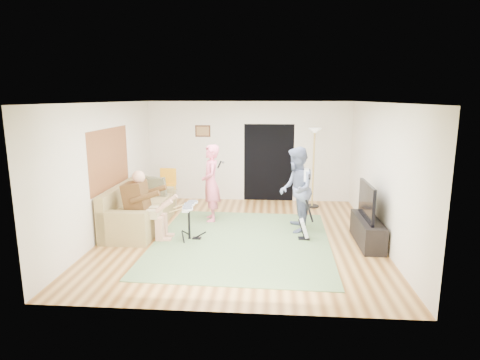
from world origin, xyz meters
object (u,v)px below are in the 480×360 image
at_px(sofa, 136,214).
at_px(guitar_spare, 305,228).
at_px(guitarist, 296,190).
at_px(television, 367,201).
at_px(tv_cabinet, 367,231).
at_px(dining_chair, 167,194).
at_px(drum_kit, 189,224).
at_px(torchiere_lamp, 314,154).
at_px(singer, 211,183).

bearing_deg(sofa, guitar_spare, -7.54).
xyz_separation_m(sofa, guitarist, (3.45, 0.07, 0.58)).
height_order(guitarist, television, guitarist).
xyz_separation_m(tv_cabinet, television, (-0.05, 0.00, 0.60)).
xyz_separation_m(guitarist, dining_chair, (-3.19, 1.54, -0.54)).
distance_m(sofa, drum_kit, 1.46).
distance_m(guitarist, tv_cabinet, 1.64).
xyz_separation_m(guitarist, tv_cabinet, (1.35, -0.67, -0.65)).
xyz_separation_m(drum_kit, guitarist, (2.15, 0.72, 0.57)).
relative_size(sofa, television, 2.13).
height_order(guitarist, guitar_spare, guitarist).
height_order(torchiere_lamp, tv_cabinet, torchiere_lamp).
height_order(singer, guitar_spare, singer).
xyz_separation_m(torchiere_lamp, tv_cabinet, (0.80, -2.63, -1.15)).
height_order(guitarist, tv_cabinet, guitarist).
relative_size(sofa, guitar_spare, 2.85).
relative_size(guitar_spare, torchiere_lamp, 0.40).
relative_size(sofa, tv_cabinet, 1.68).
height_order(guitar_spare, television, television).
distance_m(singer, guitar_spare, 2.42).
distance_m(drum_kit, singer, 1.43).
relative_size(guitar_spare, dining_chair, 0.82).
bearing_deg(tv_cabinet, guitarist, 153.58).
bearing_deg(singer, dining_chair, -140.16).
xyz_separation_m(guitarist, guitar_spare, (0.15, -0.55, -0.66)).
relative_size(singer, dining_chair, 1.75).
xyz_separation_m(sofa, tv_cabinet, (4.80, -0.60, -0.07)).
height_order(torchiere_lamp, dining_chair, torchiere_lamp).
height_order(guitar_spare, tv_cabinet, guitar_spare).
distance_m(drum_kit, guitarist, 2.34).
bearing_deg(drum_kit, tv_cabinet, 0.77).
bearing_deg(tv_cabinet, drum_kit, -179.23).
height_order(drum_kit, dining_chair, dining_chair).
bearing_deg(guitarist, sofa, -89.17).
relative_size(drum_kit, television, 0.67).
bearing_deg(television, guitarist, 152.71).
height_order(guitar_spare, dining_chair, dining_chair).
xyz_separation_m(drum_kit, torchiere_lamp, (2.70, 2.68, 1.07)).
relative_size(singer, guitarist, 0.98).
relative_size(guitarist, torchiere_lamp, 0.88).
bearing_deg(sofa, singer, 22.34).
bearing_deg(dining_chair, tv_cabinet, -20.99).
bearing_deg(guitarist, guitar_spare, 15.15).
height_order(torchiere_lamp, television, torchiere_lamp).
distance_m(guitarist, guitar_spare, 0.87).
xyz_separation_m(drum_kit, tv_cabinet, (3.50, 0.05, -0.07)).
bearing_deg(drum_kit, television, 0.78).
xyz_separation_m(sofa, singer, (1.56, 0.64, 0.56)).
bearing_deg(singer, guitar_spare, 48.01).
bearing_deg(tv_cabinet, sofa, 172.85).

